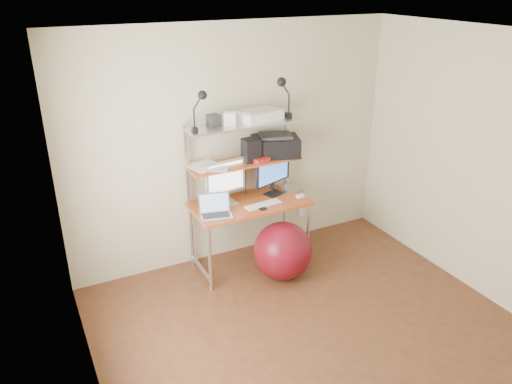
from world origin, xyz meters
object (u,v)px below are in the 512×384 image
laptop (215,211)px  exercise_ball (283,251)px  monitor_silver (226,179)px  printer (275,145)px  monitor_black (273,172)px

laptop → exercise_ball: bearing=-9.4°
laptop → exercise_ball: 0.83m
exercise_ball → monitor_silver: bearing=133.5°
monitor_silver → printer: (0.60, 0.06, 0.25)m
monitor_black → exercise_ball: bearing=-124.2°
laptop → printer: size_ratio=0.62×
monitor_silver → printer: printer is taller
monitor_black → printer: size_ratio=0.87×
monitor_black → laptop: bearing=175.5°
monitor_black → printer: 0.28m
monitor_silver → exercise_ball: bearing=-55.3°
monitor_black → laptop: (-0.74, -0.20, -0.20)m
exercise_ball → monitor_black: bearing=75.2°
monitor_silver → printer: bearing=-3.3°
monitor_silver → monitor_black: 0.54m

